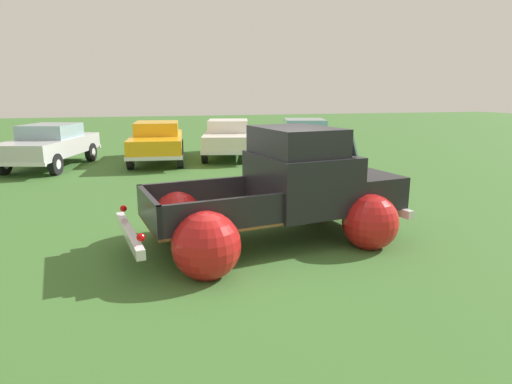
% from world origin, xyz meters
% --- Properties ---
extents(ground_plane, '(80.00, 80.00, 0.00)m').
position_xyz_m(ground_plane, '(0.00, 0.00, 0.00)').
color(ground_plane, '#3D6B2D').
extents(vintage_pickup_truck, '(4.86, 3.34, 1.96)m').
position_xyz_m(vintage_pickup_truck, '(0.38, 0.06, 0.76)').
color(vintage_pickup_truck, black).
rests_on(vintage_pickup_truck, ground).
extents(show_car_0, '(2.94, 4.66, 1.43)m').
position_xyz_m(show_car_0, '(-4.89, 9.10, 0.78)').
color(show_car_0, black).
rests_on(show_car_0, ground).
extents(show_car_1, '(2.22, 4.59, 1.43)m').
position_xyz_m(show_car_1, '(-1.37, 9.34, 0.78)').
color(show_car_1, black).
rests_on(show_car_1, ground).
extents(show_car_2, '(2.68, 4.49, 1.43)m').
position_xyz_m(show_car_2, '(1.32, 9.80, 0.78)').
color(show_car_2, black).
rests_on(show_car_2, ground).
extents(show_car_3, '(2.90, 4.78, 1.43)m').
position_xyz_m(show_car_3, '(4.33, 9.47, 0.78)').
color(show_car_3, black).
rests_on(show_car_3, ground).
extents(spectator_0, '(0.53, 0.35, 1.59)m').
position_xyz_m(spectator_0, '(1.50, 2.18, 0.90)').
color(spectator_0, gray).
rests_on(spectator_0, ground).
extents(lane_cone_0, '(0.36, 0.36, 0.63)m').
position_xyz_m(lane_cone_0, '(0.36, 2.06, 0.31)').
color(lane_cone_0, black).
rests_on(lane_cone_0, ground).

